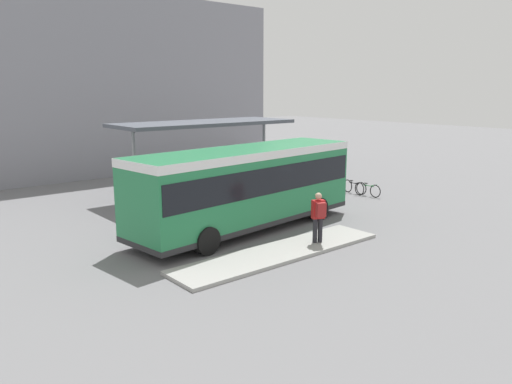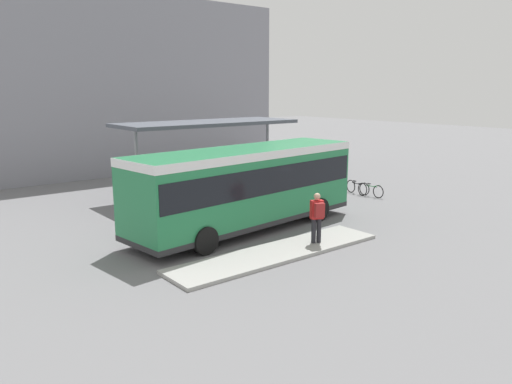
{
  "view_description": "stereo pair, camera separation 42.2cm",
  "coord_description": "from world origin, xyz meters",
  "px_view_note": "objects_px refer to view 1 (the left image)",
  "views": [
    {
      "loc": [
        -11.96,
        -14.91,
        5.48
      ],
      "look_at": [
        0.5,
        0.0,
        1.45
      ],
      "focal_mm": 35.0,
      "sensor_mm": 36.0,
      "label": 1
    },
    {
      "loc": [
        -11.64,
        -15.17,
        5.48
      ],
      "look_at": [
        0.5,
        0.0,
        1.45
      ],
      "focal_mm": 35.0,
      "sensor_mm": 36.0,
      "label": 2
    }
  ],
  "objects_px": {
    "bicycle_black": "(353,187)",
    "bicycle_green": "(368,190)",
    "city_bus": "(246,183)",
    "pedestrian_waiting": "(319,214)",
    "potted_planter_near_shelter": "(296,180)"
  },
  "relations": [
    {
      "from": "pedestrian_waiting",
      "to": "potted_planter_near_shelter",
      "type": "relative_size",
      "value": 1.55
    },
    {
      "from": "bicycle_green",
      "to": "bicycle_black",
      "type": "xyz_separation_m",
      "value": [
        -0.09,
        0.9,
        0.01
      ]
    },
    {
      "from": "potted_planter_near_shelter",
      "to": "bicycle_black",
      "type": "bearing_deg",
      "value": -52.81
    },
    {
      "from": "bicycle_black",
      "to": "city_bus",
      "type": "bearing_deg",
      "value": -69.4
    },
    {
      "from": "bicycle_black",
      "to": "bicycle_green",
      "type": "bearing_deg",
      "value": 15.42
    },
    {
      "from": "bicycle_green",
      "to": "city_bus",
      "type": "bearing_deg",
      "value": -83.7
    },
    {
      "from": "bicycle_green",
      "to": "potted_planter_near_shelter",
      "type": "bearing_deg",
      "value": -148.78
    },
    {
      "from": "pedestrian_waiting",
      "to": "bicycle_black",
      "type": "bearing_deg",
      "value": -35.59
    },
    {
      "from": "city_bus",
      "to": "pedestrian_waiting",
      "type": "height_order",
      "value": "city_bus"
    },
    {
      "from": "pedestrian_waiting",
      "to": "bicycle_black",
      "type": "xyz_separation_m",
      "value": [
        8.09,
        5.01,
        -0.8
      ]
    },
    {
      "from": "bicycle_green",
      "to": "potted_planter_near_shelter",
      "type": "distance_m",
      "value": 3.91
    },
    {
      "from": "potted_planter_near_shelter",
      "to": "pedestrian_waiting",
      "type": "bearing_deg",
      "value": -129.74
    },
    {
      "from": "bicycle_black",
      "to": "potted_planter_near_shelter",
      "type": "xyz_separation_m",
      "value": [
        -1.87,
        2.47,
        0.26
      ]
    },
    {
      "from": "bicycle_green",
      "to": "potted_planter_near_shelter",
      "type": "height_order",
      "value": "potted_planter_near_shelter"
    },
    {
      "from": "bicycle_green",
      "to": "pedestrian_waiting",
      "type": "bearing_deg",
      "value": -62.42
    }
  ]
}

